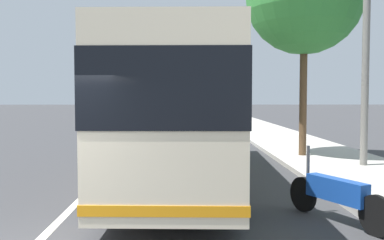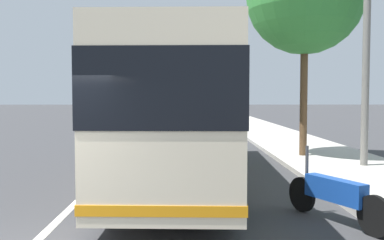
# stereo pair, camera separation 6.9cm
# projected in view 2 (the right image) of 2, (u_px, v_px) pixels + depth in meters

# --- Properties ---
(sidewalk_curb) EXTENTS (110.00, 3.60, 0.14)m
(sidewalk_curb) POSITION_uv_depth(u_px,v_px,m) (324.00, 157.00, 15.34)
(sidewalk_curb) COLOR #B2ADA3
(sidewalk_curb) RESTS_ON ground
(lane_divider_line) EXTENTS (110.00, 0.16, 0.01)m
(lane_divider_line) POSITION_uv_depth(u_px,v_px,m) (121.00, 159.00, 15.23)
(lane_divider_line) COLOR silver
(lane_divider_line) RESTS_ON ground
(coach_bus) EXTENTS (11.18, 2.89, 3.43)m
(coach_bus) POSITION_uv_depth(u_px,v_px,m) (181.00, 106.00, 11.52)
(coach_bus) COLOR beige
(coach_bus) RESTS_ON ground
(motorcycle_by_tree) EXTENTS (2.15, 1.10, 1.28)m
(motorcycle_by_tree) POSITION_uv_depth(u_px,v_px,m) (334.00, 195.00, 7.57)
(motorcycle_by_tree) COLOR black
(motorcycle_by_tree) RESTS_ON ground
(car_ahead_same_lane) EXTENTS (3.99, 1.79, 1.41)m
(car_ahead_same_lane) POSITION_uv_depth(u_px,v_px,m) (140.00, 111.00, 44.94)
(car_ahead_same_lane) COLOR gold
(car_ahead_same_lane) RESTS_ON ground
(car_behind_bus) EXTENTS (4.22, 2.12, 1.40)m
(car_behind_bus) POSITION_uv_depth(u_px,v_px,m) (145.00, 109.00, 52.71)
(car_behind_bus) COLOR #2D7238
(car_behind_bus) RESTS_ON ground
(car_oncoming) EXTENTS (4.58, 2.04, 1.41)m
(car_oncoming) POSITION_uv_depth(u_px,v_px,m) (188.00, 112.00, 42.14)
(car_oncoming) COLOR #2D7238
(car_oncoming) RESTS_ON ground
(utility_pole) EXTENTS (0.21, 0.21, 7.78)m
(utility_pole) POSITION_uv_depth(u_px,v_px,m) (367.00, 39.00, 12.86)
(utility_pole) COLOR slate
(utility_pole) RESTS_ON ground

